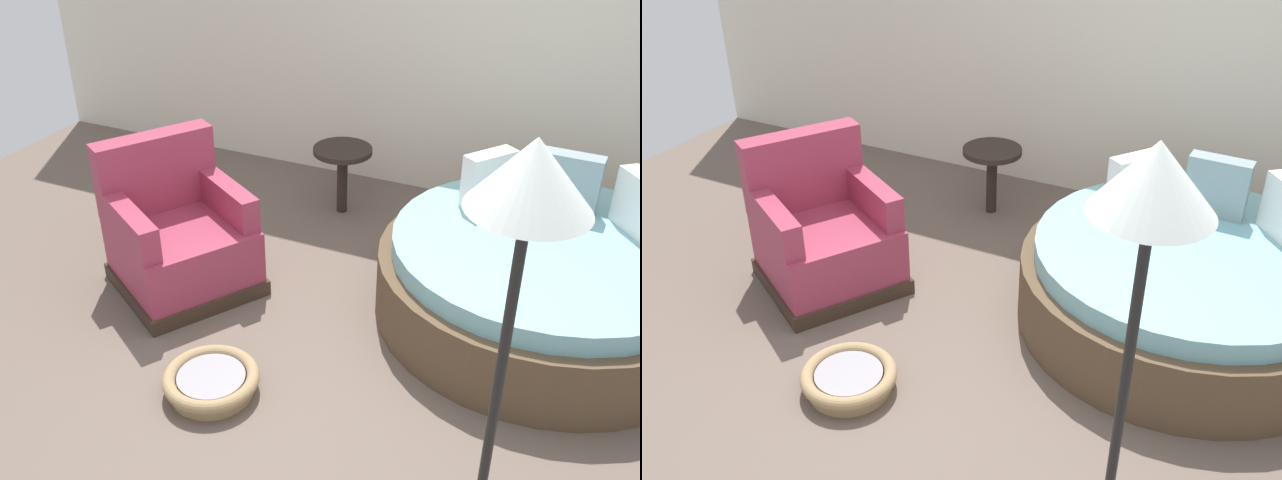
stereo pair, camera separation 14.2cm
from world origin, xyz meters
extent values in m
cube|color=#66564C|center=(0.00, 0.00, -0.01)|extent=(8.00, 8.00, 0.02)
cube|color=silver|center=(0.00, 2.49, 1.40)|extent=(8.00, 0.12, 2.81)
cylinder|color=brown|center=(0.75, 1.02, 0.21)|extent=(1.94, 1.94, 0.41)
cylinder|color=#7AB7C1|center=(0.75, 1.02, 0.47)|extent=(1.79, 1.79, 0.12)
cube|color=white|center=(1.18, 1.36, 0.70)|extent=(0.31, 0.35, 0.35)
cube|color=gray|center=(0.77, 1.47, 0.71)|extent=(0.37, 0.14, 0.36)
cube|color=white|center=(0.31, 1.34, 0.70)|extent=(0.30, 0.35, 0.34)
cube|color=#38281E|center=(-1.36, 0.42, 0.05)|extent=(1.10, 1.10, 0.10)
cube|color=#99334C|center=(-1.36, 0.42, 0.27)|extent=(1.04, 1.04, 0.34)
cube|color=#99334C|center=(-1.63, 0.58, 0.69)|extent=(0.53, 0.73, 0.50)
cube|color=#99334C|center=(-1.53, 0.14, 0.55)|extent=(0.65, 0.46, 0.22)
cube|color=#99334C|center=(-1.20, 0.69, 0.55)|extent=(0.65, 0.46, 0.22)
cylinder|color=#9E7F56|center=(-0.67, -0.37, 0.03)|extent=(0.44, 0.44, 0.06)
torus|color=#9E7F56|center=(-0.67, -0.37, 0.10)|extent=(0.51, 0.51, 0.07)
cylinder|color=gray|center=(-0.67, -0.37, 0.08)|extent=(0.36, 0.36, 0.05)
cylinder|color=#2D231E|center=(-0.86, 1.79, 0.24)|extent=(0.08, 0.08, 0.48)
cylinder|color=#2D231E|center=(-0.86, 1.79, 0.50)|extent=(0.44, 0.44, 0.04)
cylinder|color=black|center=(0.81, -0.70, 0.81)|extent=(0.04, 0.04, 1.55)
cone|color=silver|center=(0.81, -0.70, 1.70)|extent=(0.40, 0.40, 0.24)
camera|label=1|loc=(1.05, -2.75, 2.62)|focal=40.50mm
camera|label=2|loc=(1.18, -2.69, 2.62)|focal=40.50mm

